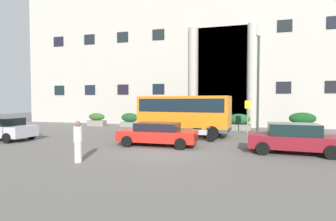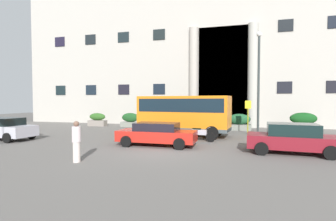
{
  "view_description": "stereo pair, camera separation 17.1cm",
  "coord_description": "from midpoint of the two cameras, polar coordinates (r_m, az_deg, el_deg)",
  "views": [
    {
      "loc": [
        3.49,
        -12.26,
        2.55
      ],
      "look_at": [
        -1.21,
        5.89,
        1.82
      ],
      "focal_mm": 26.52,
      "sensor_mm": 36.0,
      "label": 1
    },
    {
      "loc": [
        3.65,
        -12.22,
        2.55
      ],
      "look_at": [
        -1.21,
        5.89,
        1.82
      ],
      "focal_mm": 26.52,
      "sensor_mm": 36.0,
      "label": 2
    }
  ],
  "objects": [
    {
      "name": "orange_minibus",
      "position": [
        18.1,
        3.41,
        -0.43
      ],
      "size": [
        6.76,
        3.12,
        2.9
      ],
      "rotation": [
        0.0,
        0.0,
        -0.11
      ],
      "color": "orange",
      "rests_on": "ground_plane"
    },
    {
      "name": "parked_sedan_second",
      "position": [
        14.18,
        -2.76,
        -5.34
      ],
      "size": [
        4.45,
        1.93,
        1.32
      ],
      "rotation": [
        0.0,
        0.0,
        -0.01
      ],
      "color": "red",
      "rests_on": "ground_plane"
    },
    {
      "name": "motorcycle_near_kerb",
      "position": [
        15.87,
        6.86,
        -5.38
      ],
      "size": [
        2.04,
        0.61,
        0.89
      ],
      "rotation": [
        0.0,
        0.0,
        -0.17
      ],
      "color": "black",
      "rests_on": "ground_plane"
    },
    {
      "name": "motorcycle_far_end",
      "position": [
        16.24,
        -4.67,
        -5.21
      ],
      "size": [
        1.95,
        0.55,
        0.89
      ],
      "rotation": [
        0.0,
        0.0,
        -0.08
      ],
      "color": "black",
      "rests_on": "ground_plane"
    },
    {
      "name": "lamppost_plaza_centre",
      "position": [
        21.06,
        19.82,
        7.74
      ],
      "size": [
        0.4,
        0.4,
        7.99
      ],
      "color": "#323A3A",
      "rests_on": "ground_plane"
    },
    {
      "name": "hedge_planter_west",
      "position": [
        22.48,
        15.75,
        -2.62
      ],
      "size": [
        1.96,
        0.87,
        1.43
      ],
      "color": "slate",
      "rests_on": "ground_plane"
    },
    {
      "name": "bus_stop_sign",
      "position": [
        19.96,
        17.62,
        -0.63
      ],
      "size": [
        0.44,
        0.08,
        2.57
      ],
      "color": "#9C9617",
      "rests_on": "ground_plane"
    },
    {
      "name": "parked_compact_extra",
      "position": [
        19.49,
        -33.94,
        -3.48
      ],
      "size": [
        4.35,
        2.17,
        1.45
      ],
      "rotation": [
        0.0,
        0.0,
        -0.07
      ],
      "color": "#B0B0BD",
      "rests_on": "ground_plane"
    },
    {
      "name": "hedge_planter_entrance_right",
      "position": [
        26.13,
        -16.25,
        -2.08
      ],
      "size": [
        1.82,
        0.75,
        1.31
      ],
      "color": "gray",
      "rests_on": "ground_plane"
    },
    {
      "name": "ground_plane",
      "position": [
        13.02,
        -1.75,
        -9.36
      ],
      "size": [
        80.0,
        64.0,
        0.12
      ],
      "primitive_type": "cube",
      "color": "#615D59"
    },
    {
      "name": "scooter_by_planter",
      "position": [
        15.98,
        24.54,
        -5.53
      ],
      "size": [
        1.9,
        0.69,
        0.89
      ],
      "rotation": [
        0.0,
        0.0,
        -0.24
      ],
      "color": "black",
      "rests_on": "ground_plane"
    },
    {
      "name": "hedge_planter_far_east",
      "position": [
        23.2,
        28.31,
        -2.45
      ],
      "size": [
        2.15,
        0.99,
        1.6
      ],
      "color": "slate",
      "rests_on": "ground_plane"
    },
    {
      "name": "white_taxi_kerbside",
      "position": [
        13.51,
        26.46,
        -5.72
      ],
      "size": [
        4.27,
        2.24,
        1.46
      ],
      "rotation": [
        0.0,
        0.0,
        -0.08
      ],
      "color": "maroon",
      "rests_on": "ground_plane"
    },
    {
      "name": "hedge_planter_entrance_left",
      "position": [
        23.01,
        3.45,
        -2.37
      ],
      "size": [
        1.59,
        0.97,
        1.48
      ],
      "color": "gray",
      "rests_on": "ground_plane"
    },
    {
      "name": "hedge_planter_east",
      "position": [
        24.65,
        -8.95,
        -2.21
      ],
      "size": [
        1.85,
        0.75,
        1.37
      ],
      "color": "gray",
      "rests_on": "ground_plane"
    },
    {
      "name": "office_building_facade",
      "position": [
        30.55,
        7.72,
        13.72
      ],
      "size": [
        40.79,
        9.72,
        17.31
      ],
      "color": "#AFA99F",
      "rests_on": "ground_plane"
    },
    {
      "name": "pedestrian_woman_dark_dress",
      "position": [
        11.04,
        -20.39,
        -6.7
      ],
      "size": [
        0.36,
        0.36,
        1.72
      ],
      "rotation": [
        0.0,
        0.0,
        1.2
      ],
      "color": "beige",
      "rests_on": "ground_plane"
    }
  ]
}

